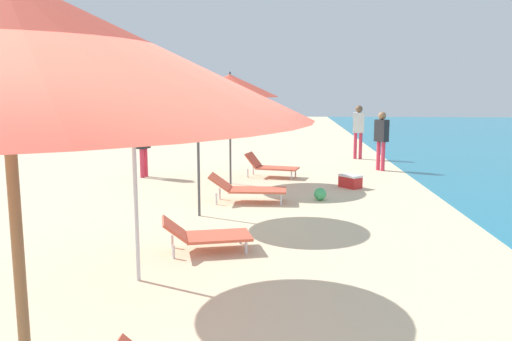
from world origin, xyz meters
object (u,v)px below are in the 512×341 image
person_walking_mid (381,135)px  umbrella_second (132,89)px  beach_ball (320,194)px  lounger_third_shoreside (247,188)px  umbrella_farthest (230,86)px  lounger_second_shoreside (205,234)px  person_walking_near (143,142)px  umbrella_third (197,87)px  cooler_box (350,181)px  lounger_farthest_shoreside (270,166)px  person_walking_far (358,126)px  umbrella_nearest (3,47)px

person_walking_mid → umbrella_second: bearing=24.4°
beach_ball → lounger_third_shoreside: bearing=-169.0°
umbrella_farthest → lounger_second_shoreside: bearing=-87.9°
person_walking_near → person_walking_mid: (6.37, 1.47, 0.09)m
umbrella_third → umbrella_farthest: (0.23, 3.27, 0.03)m
umbrella_second → person_walking_mid: umbrella_second is taller
umbrella_second → umbrella_third: size_ratio=0.98×
umbrella_farthest → cooler_box: bearing=-7.1°
person_walking_mid → cooler_box: bearing=27.6°
lounger_farthest_shoreside → person_walking_mid: bearing=37.0°
umbrella_second → beach_ball: 5.81m
umbrella_second → person_walking_mid: bearing=63.3°
lounger_third_shoreside → person_walking_far: size_ratio=0.90×
umbrella_farthest → cooler_box: size_ratio=4.67×
beach_ball → cooler_box: 1.63m
beach_ball → umbrella_second: bearing=-117.7°
umbrella_farthest → person_walking_near: bearing=160.5°
umbrella_third → beach_ball: (2.29, 1.49, -2.20)m
umbrella_second → lounger_farthest_shoreside: (1.38, 7.55, -2.02)m
umbrella_second → umbrella_farthest: size_ratio=0.96×
person_walking_near → person_walking_far: 7.21m
umbrella_second → umbrella_third: bearing=86.3°
cooler_box → beach_ball: bearing=-119.1°
lounger_third_shoreside → umbrella_second: bearing=-102.1°
lounger_farthest_shoreside → umbrella_nearest: bearing=-79.7°
lounger_second_shoreside → lounger_farthest_shoreside: size_ratio=0.94×
lounger_farthest_shoreside → beach_ball: bearing=-54.1°
umbrella_nearest → umbrella_third: 7.27m
umbrella_third → person_walking_mid: size_ratio=1.60×
umbrella_second → beach_ball: umbrella_second is taller
person_walking_far → cooler_box: (-0.85, -5.09, -0.92)m
umbrella_nearest → cooler_box: umbrella_nearest is taller
lounger_second_shoreside → umbrella_third: umbrella_third is taller
lounger_second_shoreside → lounger_third_shoreside: 3.29m
person_walking_far → lounger_third_shoreside: bearing=162.5°
beach_ball → umbrella_third: bearing=-146.9°
person_walking_near → cooler_box: size_ratio=2.64×
umbrella_second → person_walking_far: (4.14, 11.28, -1.24)m
umbrella_third → person_walking_mid: umbrella_third is taller
person_walking_far → cooler_box: size_ratio=3.03×
umbrella_second → umbrella_farthest: bearing=86.1°
umbrella_third → person_walking_mid: (4.25, 5.58, -1.33)m
lounger_second_shoreside → beach_ball: bearing=48.2°
lounger_third_shoreside → cooler_box: 2.88m
lounger_second_shoreside → person_walking_far: 10.70m
umbrella_nearest → person_walking_near: (-2.57, 11.36, -1.57)m
umbrella_second → person_walking_far: 12.08m
cooler_box → umbrella_farthest: bearing=172.9°
umbrella_nearest → person_walking_far: bearing=77.1°
person_walking_near → lounger_second_shoreside: bearing=130.6°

